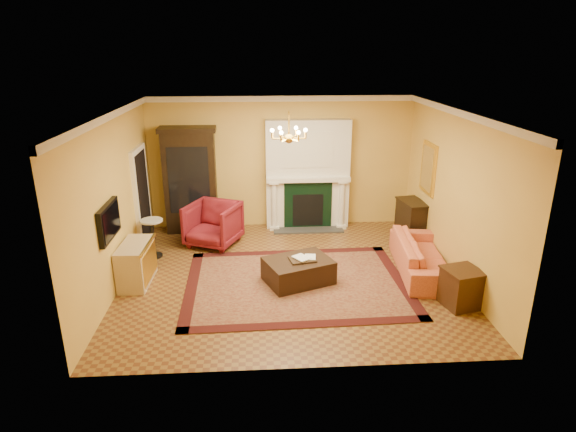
{
  "coord_description": "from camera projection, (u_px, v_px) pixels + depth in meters",
  "views": [
    {
      "loc": [
        -0.53,
        -8.05,
        4.01
      ],
      "look_at": [
        0.0,
        0.3,
        1.06
      ],
      "focal_mm": 30.0,
      "sensor_mm": 36.0,
      "label": 1
    }
  ],
  "objects": [
    {
      "name": "leather_ottoman",
      "position": [
        298.0,
        271.0,
        8.6
      ],
      "size": [
        1.35,
        1.18,
        0.42
      ],
      "primitive_type": "cube",
      "rotation": [
        0.0,
        0.0,
        0.38
      ],
      "color": "black",
      "rests_on": "oriental_rug"
    },
    {
      "name": "commode",
      "position": [
        136.0,
        263.0,
        8.55
      ],
      "size": [
        0.51,
        1.01,
        0.74
      ],
      "primitive_type": "cube",
      "rotation": [
        0.0,
        0.0,
        -0.04
      ],
      "color": "#C4AF8F",
      "rests_on": "floor"
    },
    {
      "name": "book_a",
      "position": [
        297.0,
        252.0,
        8.4
      ],
      "size": [
        0.2,
        0.15,
        0.3
      ],
      "primitive_type": "imported",
      "rotation": [
        0.0,
        0.0,
        0.6
      ],
      "color": "gray",
      "rests_on": "ottoman_tray"
    },
    {
      "name": "floor",
      "position": [
        289.0,
        276.0,
        8.94
      ],
      "size": [
        6.0,
        5.5,
        0.02
      ],
      "primitive_type": "cube",
      "color": "brown",
      "rests_on": "ground"
    },
    {
      "name": "crown_molding",
      "position": [
        285.0,
        108.0,
        8.86
      ],
      "size": [
        6.0,
        5.5,
        0.12
      ],
      "color": "silver",
      "rests_on": "ceiling"
    },
    {
      "name": "console_table",
      "position": [
        411.0,
        221.0,
        10.46
      ],
      "size": [
        0.54,
        0.82,
        0.85
      ],
      "primitive_type": "cube",
      "rotation": [
        0.0,
        0.0,
        0.15
      ],
      "color": "black",
      "rests_on": "floor"
    },
    {
      "name": "topiary_right",
      "position": [
        333.0,
        166.0,
        10.91
      ],
      "size": [
        0.15,
        0.15,
        0.4
      ],
      "color": "tan",
      "rests_on": "fireplace"
    },
    {
      "name": "coral_sofa",
      "position": [
        422.0,
        251.0,
        8.95
      ],
      "size": [
        0.86,
        2.23,
        0.85
      ],
      "primitive_type": "imported",
      "rotation": [
        0.0,
        0.0,
        1.47
      ],
      "color": "#DD7046",
      "rests_on": "floor"
    },
    {
      "name": "doorway",
      "position": [
        142.0,
        197.0,
        10.01
      ],
      "size": [
        0.08,
        1.05,
        2.1
      ],
      "color": "white",
      "rests_on": "wall_left"
    },
    {
      "name": "fireplace",
      "position": [
        308.0,
        177.0,
        11.0
      ],
      "size": [
        1.9,
        0.7,
        2.5
      ],
      "color": "silver",
      "rests_on": "wall_back"
    },
    {
      "name": "wall_back",
      "position": [
        281.0,
        163.0,
        11.04
      ],
      "size": [
        6.0,
        0.02,
        3.0
      ],
      "primitive_type": "cube",
      "color": "#DEB54F",
      "rests_on": "floor"
    },
    {
      "name": "wingback_armchair",
      "position": [
        213.0,
        222.0,
        10.16
      ],
      "size": [
        1.27,
        1.24,
        1.02
      ],
      "primitive_type": "imported",
      "rotation": [
        0.0,
        0.0,
        -0.41
      ],
      "color": "maroon",
      "rests_on": "floor"
    },
    {
      "name": "wall_left",
      "position": [
        114.0,
        201.0,
        8.26
      ],
      "size": [
        0.02,
        5.5,
        3.0
      ],
      "primitive_type": "cube",
      "color": "#DEB54F",
      "rests_on": "floor"
    },
    {
      "name": "topiary_left",
      "position": [
        275.0,
        167.0,
        10.83
      ],
      "size": [
        0.16,
        0.16,
        0.42
      ],
      "color": "tan",
      "rests_on": "fireplace"
    },
    {
      "name": "ceiling",
      "position": [
        289.0,
        111.0,
        7.94
      ],
      "size": [
        6.0,
        5.5,
        0.02
      ],
      "primitive_type": "cube",
      "color": "silver",
      "rests_on": "wall_back"
    },
    {
      "name": "ottoman_tray",
      "position": [
        302.0,
        259.0,
        8.52
      ],
      "size": [
        0.51,
        0.43,
        0.03
      ],
      "primitive_type": "cube",
      "rotation": [
        0.0,
        0.0,
        0.19
      ],
      "color": "black",
      "rests_on": "leather_ottoman"
    },
    {
      "name": "chandelier",
      "position": [
        289.0,
        135.0,
        8.07
      ],
      "size": [
        0.63,
        0.55,
        0.53
      ],
      "color": "gold",
      "rests_on": "ceiling"
    },
    {
      "name": "book_b",
      "position": [
        305.0,
        251.0,
        8.51
      ],
      "size": [
        0.19,
        0.04,
        0.26
      ],
      "primitive_type": "imported",
      "rotation": [
        0.0,
        0.0,
        -0.12
      ],
      "color": "gray",
      "rests_on": "ottoman_tray"
    },
    {
      "name": "end_table",
      "position": [
        461.0,
        289.0,
        7.79
      ],
      "size": [
        0.64,
        0.64,
        0.61
      ],
      "primitive_type": "cube",
      "rotation": [
        0.0,
        0.0,
        0.24
      ],
      "color": "#361B0E",
      "rests_on": "floor"
    },
    {
      "name": "tv_panel",
      "position": [
        109.0,
        221.0,
        7.75
      ],
      "size": [
        0.09,
        0.95,
        0.58
      ],
      "color": "black",
      "rests_on": "wall_left"
    },
    {
      "name": "wall_front",
      "position": [
        304.0,
        265.0,
        5.84
      ],
      "size": [
        6.0,
        0.02,
        3.0
      ],
      "primitive_type": "cube",
      "color": "#DEB54F",
      "rests_on": "floor"
    },
    {
      "name": "pedestal_table",
      "position": [
        153.0,
        235.0,
        9.58
      ],
      "size": [
        0.44,
        0.44,
        0.79
      ],
      "color": "black",
      "rests_on": "floor"
    },
    {
      "name": "oriental_rug",
      "position": [
        297.0,
        283.0,
        8.62
      ],
      "size": [
        4.0,
        3.05,
        0.02
      ],
      "primitive_type": "cube",
      "rotation": [
        0.0,
        0.0,
        0.03
      ],
      "color": "#47120F",
      "rests_on": "floor"
    },
    {
      "name": "wall_right",
      "position": [
        456.0,
        195.0,
        8.62
      ],
      "size": [
        0.02,
        5.5,
        3.0
      ],
      "primitive_type": "cube",
      "color": "#DEB54F",
      "rests_on": "floor"
    },
    {
      "name": "gilt_mirror",
      "position": [
        428.0,
        168.0,
        9.89
      ],
      "size": [
        0.06,
        0.76,
        1.05
      ],
      "color": "yellow",
      "rests_on": "wall_right"
    },
    {
      "name": "china_cabinet",
      "position": [
        191.0,
        182.0,
        10.78
      ],
      "size": [
        1.15,
        0.55,
        2.27
      ],
      "primitive_type": "cube",
      "rotation": [
        0.0,
        0.0,
        0.03
      ],
      "color": "black",
      "rests_on": "floor"
    }
  ]
}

